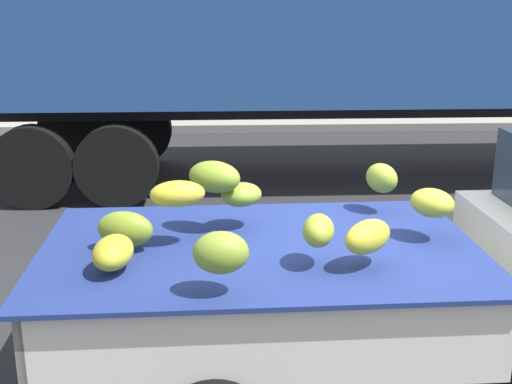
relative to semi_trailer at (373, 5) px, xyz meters
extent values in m
plane|color=#28282B|center=(-1.01, -5.28, -2.54)|extent=(220.00, 220.00, 0.00)
cube|color=gray|center=(-1.01, 3.97, -2.46)|extent=(80.00, 0.80, 0.16)
cube|color=silver|center=(-1.88, -5.59, -1.96)|extent=(2.77, 1.75, 0.08)
cube|color=silver|center=(-1.90, -4.78, -1.70)|extent=(2.72, 0.13, 0.44)
cube|color=silver|center=(-1.86, -6.40, -1.70)|extent=(2.72, 0.13, 0.44)
cube|color=silver|center=(-0.55, -5.55, -1.70)|extent=(0.10, 1.67, 0.44)
cube|color=silver|center=(-3.21, -5.63, -1.70)|extent=(0.10, 1.67, 0.44)
cube|color=#B21914|center=(-1.90, -4.75, -1.74)|extent=(2.61, 0.09, 0.07)
cube|color=navy|center=(-1.88, -5.59, -1.47)|extent=(2.89, 1.87, 0.03)
ellipsoid|color=#8AA331|center=(-0.94, -4.92, -1.19)|extent=(0.30, 0.34, 0.22)
ellipsoid|color=olive|center=(-2.13, -6.31, -1.21)|extent=(0.31, 0.24, 0.23)
ellipsoid|color=#ACB332|center=(-0.74, -5.51, -1.20)|extent=(0.38, 0.39, 0.19)
ellipsoid|color=olive|center=(-2.74, -5.63, -1.31)|extent=(0.40, 0.27, 0.23)
ellipsoid|color=gold|center=(-1.26, -5.98, -1.26)|extent=(0.40, 0.39, 0.20)
ellipsoid|color=gold|center=(-2.40, -5.57, -1.10)|extent=(0.38, 0.26, 0.17)
ellipsoid|color=olive|center=(-1.99, -5.23, -1.21)|extent=(0.37, 0.35, 0.16)
ellipsoid|color=olive|center=(-2.17, -5.31, -1.06)|extent=(0.45, 0.40, 0.21)
ellipsoid|color=gold|center=(-2.76, -5.96, -1.34)|extent=(0.26, 0.39, 0.19)
ellipsoid|color=#95A731|center=(-1.55, -5.94, -1.23)|extent=(0.24, 0.33, 0.19)
cylinder|color=black|center=(-2.22, -4.79, -2.22)|extent=(0.65, 0.22, 0.64)
cube|color=navy|center=(0.07, 0.00, 0.06)|extent=(12.02, 2.61, 2.70)
cube|color=black|center=(0.07, 0.00, -1.44)|extent=(11.04, 0.50, 0.30)
cylinder|color=black|center=(-3.54, 1.17, -2.00)|extent=(1.08, 0.31, 1.08)
cylinder|color=black|center=(-3.52, -1.23, -2.00)|extent=(1.08, 0.31, 1.08)
cylinder|color=black|center=(-4.62, 1.16, -2.00)|extent=(1.08, 0.31, 1.08)
cylinder|color=black|center=(-4.60, -1.24, -2.00)|extent=(1.08, 0.31, 1.08)
camera|label=1|loc=(-2.08, -9.58, 0.09)|focal=46.16mm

